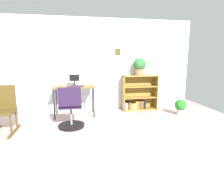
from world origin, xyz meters
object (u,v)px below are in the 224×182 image
object	(u,v)px
potted_plant_on_shelf	(140,66)
bookshelf_low	(138,94)
keyboard	(76,86)
office_chair	(71,110)
rocking_chair	(3,109)
monitor	(74,80)
desk	(74,89)
potted_plant_floor	(180,106)

from	to	relation	value
potted_plant_on_shelf	bookshelf_low	bearing A→B (deg)	81.94
keyboard	office_chair	size ratio (longest dim) A/B	0.43
office_chair	keyboard	bearing A→B (deg)	81.76
keyboard	potted_plant_on_shelf	world-z (taller)	potted_plant_on_shelf
rocking_chair	potted_plant_on_shelf	world-z (taller)	potted_plant_on_shelf
office_chair	rocking_chair	xyz separation A→B (m)	(-1.23, 0.05, 0.08)
monitor	bookshelf_low	distance (m)	1.76
office_chair	bookshelf_low	size ratio (longest dim) A/B	0.91
keyboard	office_chair	xyz separation A→B (m)	(-0.10, -0.68, -0.37)
desk	office_chair	xyz separation A→B (m)	(-0.06, -0.80, -0.30)
office_chair	potted_plant_on_shelf	xyz separation A→B (m)	(1.75, 1.02, 0.82)
keyboard	potted_plant_on_shelf	bearing A→B (deg)	11.43
bookshelf_low	potted_plant_on_shelf	xyz separation A→B (m)	(-0.01, -0.06, 0.77)
keyboard	potted_plant_floor	size ratio (longest dim) A/B	0.92
bookshelf_low	potted_plant_on_shelf	world-z (taller)	potted_plant_on_shelf
desk	monitor	size ratio (longest dim) A/B	3.66
monitor	potted_plant_on_shelf	xyz separation A→B (m)	(1.68, 0.12, 0.32)
desk	bookshelf_low	bearing A→B (deg)	9.06
desk	office_chair	size ratio (longest dim) A/B	1.14
monitor	rocking_chair	bearing A→B (deg)	-147.22
potted_plant_floor	potted_plant_on_shelf	bearing A→B (deg)	143.29
potted_plant_on_shelf	potted_plant_floor	world-z (taller)	potted_plant_on_shelf
office_chair	potted_plant_floor	distance (m)	2.64
monitor	potted_plant_floor	distance (m)	2.67
keyboard	office_chair	world-z (taller)	office_chair
office_chair	desk	bearing A→B (deg)	85.78
monitor	office_chair	xyz separation A→B (m)	(-0.07, -0.89, -0.50)
office_chair	bookshelf_low	distance (m)	2.07
potted_plant_floor	desk	bearing A→B (deg)	170.50
monitor	bookshelf_low	bearing A→B (deg)	6.18
keyboard	potted_plant_floor	bearing A→B (deg)	-6.91
office_chair	rocking_chair	size ratio (longest dim) A/B	0.97
rocking_chair	potted_plant_floor	xyz separation A→B (m)	(3.85, 0.33, -0.22)
desk	potted_plant_on_shelf	distance (m)	1.79
desk	potted_plant_on_shelf	bearing A→B (deg)	7.13
potted_plant_on_shelf	monitor	bearing A→B (deg)	-175.80
bookshelf_low	potted_plant_floor	size ratio (longest dim) A/B	2.39
bookshelf_low	keyboard	bearing A→B (deg)	-166.67
desk	office_chair	bearing A→B (deg)	-94.22
rocking_chair	potted_plant_on_shelf	xyz separation A→B (m)	(2.99, 0.97, 0.74)
keyboard	bookshelf_low	size ratio (longest dim) A/B	0.39
desk	keyboard	bearing A→B (deg)	-72.21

